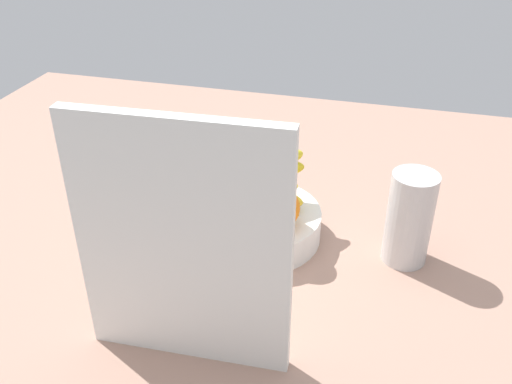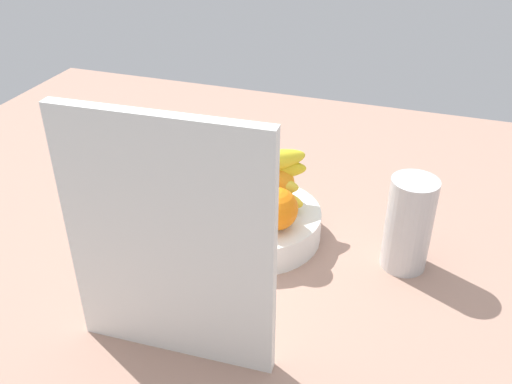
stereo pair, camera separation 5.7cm
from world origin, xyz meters
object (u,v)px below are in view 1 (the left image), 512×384
thermos_tumbler (409,218)px  cutting_board (182,248)px  orange_front_right (278,208)px  orange_back_left (238,178)px  orange_center (273,183)px  banana_bunch (257,177)px  orange_front_left (240,208)px  orange_back_right (221,193)px  fruit_bowl (256,224)px  jar_lid (153,190)px

thermos_tumbler → cutting_board: bearing=46.4°
orange_front_right → orange_back_left: (9.42, -8.01, 0.00)cm
orange_center → orange_back_left: 6.67cm
orange_front_right → banana_bunch: size_ratio=0.39×
orange_front_left → orange_back_right: (4.53, -3.74, 0.00)cm
banana_bunch → thermos_tumbler: 27.20cm
orange_front_left → thermos_tumbler: bearing=-169.2°
orange_back_right → banana_bunch: 7.04cm
orange_front_right → cutting_board: bearing=75.6°
orange_back_right → cutting_board: size_ratio=0.20×
orange_back_right → thermos_tumbler: bearing=-177.3°
fruit_bowl → jar_lid: fruit_bowl is taller
orange_back_left → orange_back_right: 5.97cm
orange_front_left → banana_bunch: size_ratio=0.39×
banana_bunch → orange_front_right: bearing=130.1°
orange_front_left → fruit_bowl: bearing=-105.8°
orange_front_right → cutting_board: (6.61, 25.74, 8.93)cm
fruit_bowl → cutting_board: 33.09cm
orange_back_right → banana_bunch: banana_bunch is taller
orange_front_left → jar_lid: 28.52cm
cutting_board → orange_front_left: bearing=-93.3°
orange_front_left → jar_lid: size_ratio=1.20×
cutting_board → jar_lid: cutting_board is taller
orange_back_left → thermos_tumbler: size_ratio=0.44×
orange_front_right → thermos_tumbler: bearing=-170.1°
orange_back_left → cutting_board: 35.02cm
thermos_tumbler → banana_bunch: bearing=-5.8°
fruit_bowl → orange_center: size_ratio=3.19×
fruit_bowl → banana_bunch: 8.55cm
fruit_bowl → jar_lid: bearing=-20.9°
orange_front_left → cutting_board: (0.33, 24.20, 8.93)cm
orange_front_right → jar_lid: size_ratio=1.20×
orange_center → banana_bunch: (2.72, 1.27, 1.63)cm
orange_front_left → thermos_tumbler: (-27.76, -5.28, -0.80)cm
orange_front_left → banana_bunch: bearing=-95.8°
fruit_bowl → orange_front_right: (-4.85, 3.55, 6.37)cm
orange_front_right → orange_center: bearing=-70.5°
orange_front_right → thermos_tumbler: 21.82cm
orange_center → orange_back_left: bearing=-2.1°
orange_center → orange_back_left: (6.67, -0.25, 0.00)cm
orange_back_left → jar_lid: orange_back_left is taller
orange_front_right → orange_center: 8.23cm
cutting_board → jar_lid: size_ratio=5.88×
orange_front_right → orange_center: size_ratio=1.00×
orange_back_right → jar_lid: 23.04cm
banana_bunch → orange_center: bearing=-155.0°
orange_front_right → orange_back_left: same height
fruit_bowl → thermos_tumbler: 26.91cm
orange_back_right → fruit_bowl: bearing=-167.4°
fruit_bowl → banana_bunch: size_ratio=1.26×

